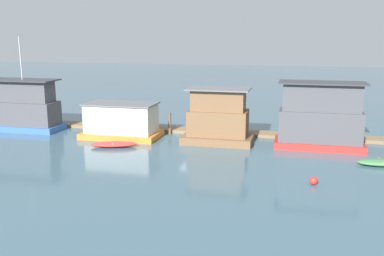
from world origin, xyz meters
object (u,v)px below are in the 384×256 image
Objects in this scene: houseboat_brown at (218,119)px; houseboat_red at (320,118)px; houseboat_orange at (121,121)px; houseboat_blue at (23,108)px; mooring_post_centre at (142,126)px; buoy_red at (313,181)px; dinghy_red at (114,144)px; mooring_post_near_right at (170,123)px; dinghy_green at (381,162)px.

houseboat_brown is 0.83× the size of houseboat_red.
houseboat_orange is 1.16× the size of houseboat_brown.
mooring_post_centre is (11.88, 1.63, -1.64)m from houseboat_blue.
houseboat_blue is at bearing 178.46° from houseboat_brown.
dinghy_red is at bearing 160.20° from buoy_red.
houseboat_brown reaches higher than buoy_red.
dinghy_red is (-16.99, -3.82, -2.31)m from houseboat_red.
mooring_post_near_right reaches higher than dinghy_red.
houseboat_blue is 1.30× the size of houseboat_orange.
buoy_red is at bearing -20.08° from houseboat_blue.
houseboat_brown is at bearing -15.30° from mooring_post_centre.
houseboat_orange is 17.73m from houseboat_red.
dinghy_red is at bearing -94.34° from mooring_post_centre.
dinghy_green is 6.84× the size of buoy_red.
buoy_red is at bearing -42.21° from mooring_post_near_right.
dinghy_red is at bearing -118.96° from mooring_post_near_right.
houseboat_orange is 3.83m from dinghy_red.
houseboat_brown reaches higher than mooring_post_centre.
houseboat_red is at bearing 134.41° from dinghy_green.
dinghy_green is at bearing -1.24° from dinghy_red.
houseboat_brown is 9.34m from dinghy_red.
houseboat_orange reaches higher than dinghy_green.
houseboat_blue reaches higher than dinghy_green.
mooring_post_near_right is at bearing 0.00° from mooring_post_centre.
dinghy_red is 1.15× the size of dinghy_green.
dinghy_green is at bearing -19.53° from mooring_post_near_right.
houseboat_brown is (9.07, 0.19, 0.57)m from houseboat_orange.
mooring_post_near_right is 2.85m from mooring_post_centre.
mooring_post_centre is at bearing 162.96° from dinghy_green.
dinghy_red is (-8.36, -3.73, -1.86)m from houseboat_brown.
houseboat_blue is 12.10m from mooring_post_centre.
houseboat_orange is at bearing 169.65° from dinghy_green.
dinghy_red is 3.35× the size of mooring_post_centre.
houseboat_brown is 4.97× the size of mooring_post_centre.
dinghy_green is at bearing 47.08° from buoy_red.
mooring_post_centre reaches higher than buoy_red.
buoy_red is (16.90, -9.37, -1.27)m from houseboat_orange.
dinghy_green is 19.03m from mooring_post_near_right.
houseboat_blue is 29.47m from buoy_red.
houseboat_blue reaches higher than houseboat_brown.
dinghy_green is (4.19, -4.28, -2.32)m from houseboat_red.
mooring_post_near_right is (3.98, 2.36, -0.49)m from houseboat_orange.
mooring_post_near_right is at bearing 156.98° from houseboat_brown.
houseboat_brown is at bearing -179.40° from houseboat_red.
mooring_post_centre is at bearing 85.66° from dinghy_red.
houseboat_red is 1.77× the size of dinghy_red.
houseboat_red is at bearing 0.60° from houseboat_brown.
mooring_post_near_right is (-13.72, 2.07, -1.51)m from houseboat_red.
houseboat_orange is 1.72× the size of dinghy_red.
dinghy_red reaches higher than dinghy_green.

